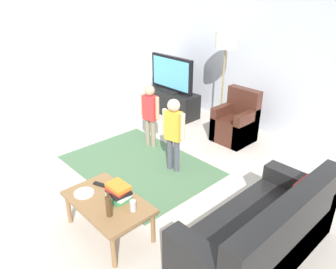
{
  "coord_description": "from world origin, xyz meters",
  "views": [
    {
      "loc": [
        2.91,
        -2.12,
        2.55
      ],
      "look_at": [
        0.0,
        0.6,
        0.65
      ],
      "focal_mm": 34.71,
      "sensor_mm": 36.0,
      "label": 1
    }
  ],
  "objects_px": {
    "child_near_tv": "(150,110)",
    "bottle": "(109,206)",
    "plate": "(84,193)",
    "book_stack": "(119,192)",
    "armchair": "(236,124)",
    "tv_remote": "(100,184)",
    "tv_stand": "(172,103)",
    "soda_can": "(133,206)",
    "child_center": "(173,129)",
    "floor_lamp": "(226,45)",
    "couch": "(264,237)",
    "tv": "(172,74)",
    "coffee_table": "(108,204)"
  },
  "relations": [
    {
      "from": "tv_stand",
      "to": "child_near_tv",
      "type": "relative_size",
      "value": 1.13
    },
    {
      "from": "couch",
      "to": "child_center",
      "type": "xyz_separation_m",
      "value": [
        -1.85,
        0.54,
        0.37
      ]
    },
    {
      "from": "plate",
      "to": "tv",
      "type": "bearing_deg",
      "value": 120.74
    },
    {
      "from": "coffee_table",
      "to": "soda_can",
      "type": "bearing_deg",
      "value": 17.35
    },
    {
      "from": "couch",
      "to": "floor_lamp",
      "type": "bearing_deg",
      "value": 136.19
    },
    {
      "from": "tv_remote",
      "to": "plate",
      "type": "bearing_deg",
      "value": -105.68
    },
    {
      "from": "tv",
      "to": "tv_remote",
      "type": "height_order",
      "value": "tv"
    },
    {
      "from": "tv",
      "to": "child_center",
      "type": "relative_size",
      "value": 1.0
    },
    {
      "from": "floor_lamp",
      "to": "coffee_table",
      "type": "height_order",
      "value": "floor_lamp"
    },
    {
      "from": "child_near_tv",
      "to": "coffee_table",
      "type": "height_order",
      "value": "child_near_tv"
    },
    {
      "from": "armchair",
      "to": "soda_can",
      "type": "relative_size",
      "value": 7.5
    },
    {
      "from": "child_near_tv",
      "to": "plate",
      "type": "distance_m",
      "value": 2.08
    },
    {
      "from": "coffee_table",
      "to": "book_stack",
      "type": "relative_size",
      "value": 3.63
    },
    {
      "from": "bottle",
      "to": "tv_stand",
      "type": "bearing_deg",
      "value": 126.97
    },
    {
      "from": "child_near_tv",
      "to": "book_stack",
      "type": "distance_m",
      "value": 2.08
    },
    {
      "from": "couch",
      "to": "tv_stand",
      "type": "bearing_deg",
      "value": 149.15
    },
    {
      "from": "child_near_tv",
      "to": "armchair",
      "type": "bearing_deg",
      "value": 55.64
    },
    {
      "from": "child_near_tv",
      "to": "bottle",
      "type": "distance_m",
      "value": 2.36
    },
    {
      "from": "tv_stand",
      "to": "soda_can",
      "type": "relative_size",
      "value": 10.0
    },
    {
      "from": "armchair",
      "to": "book_stack",
      "type": "relative_size",
      "value": 3.27
    },
    {
      "from": "coffee_table",
      "to": "book_stack",
      "type": "distance_m",
      "value": 0.18
    },
    {
      "from": "tv",
      "to": "tv_remote",
      "type": "distance_m",
      "value": 3.39
    },
    {
      "from": "tv_stand",
      "to": "plate",
      "type": "height_order",
      "value": "tv_stand"
    },
    {
      "from": "coffee_table",
      "to": "soda_can",
      "type": "distance_m",
      "value": 0.35
    },
    {
      "from": "bottle",
      "to": "couch",
      "type": "bearing_deg",
      "value": 41.07
    },
    {
      "from": "bottle",
      "to": "floor_lamp",
      "type": "bearing_deg",
      "value": 109.85
    },
    {
      "from": "couch",
      "to": "plate",
      "type": "xyz_separation_m",
      "value": [
        -1.66,
        -1.01,
        0.14
      ]
    },
    {
      "from": "tv",
      "to": "coffee_table",
      "type": "xyz_separation_m",
      "value": [
        2.1,
        -2.94,
        -0.48
      ]
    },
    {
      "from": "floor_lamp",
      "to": "child_near_tv",
      "type": "relative_size",
      "value": 1.68
    },
    {
      "from": "child_center",
      "to": "book_stack",
      "type": "xyz_separation_m",
      "value": [
        0.52,
        -1.32,
        -0.16
      ]
    },
    {
      "from": "floor_lamp",
      "to": "soda_can",
      "type": "distance_m",
      "value": 3.44
    },
    {
      "from": "child_near_tv",
      "to": "bottle",
      "type": "relative_size",
      "value": 3.75
    },
    {
      "from": "plate",
      "to": "floor_lamp",
      "type": "bearing_deg",
      "value": 101.67
    },
    {
      "from": "tv_remote",
      "to": "couch",
      "type": "bearing_deg",
      "value": 4.2
    },
    {
      "from": "tv",
      "to": "bottle",
      "type": "relative_size",
      "value": 3.89
    },
    {
      "from": "armchair",
      "to": "book_stack",
      "type": "distance_m",
      "value": 2.86
    },
    {
      "from": "tv",
      "to": "child_center",
      "type": "xyz_separation_m",
      "value": [
        1.63,
        -1.51,
        -0.19
      ]
    },
    {
      "from": "plate",
      "to": "book_stack",
      "type": "bearing_deg",
      "value": 35.13
    },
    {
      "from": "armchair",
      "to": "coffee_table",
      "type": "xyz_separation_m",
      "value": [
        0.45,
        -2.92,
        0.07
      ]
    },
    {
      "from": "tv",
      "to": "child_center",
      "type": "bearing_deg",
      "value": -42.85
    },
    {
      "from": "soda_can",
      "to": "plate",
      "type": "height_order",
      "value": "soda_can"
    },
    {
      "from": "tv_remote",
      "to": "plate",
      "type": "xyz_separation_m",
      "value": [
        0.02,
        -0.22,
        -0.0
      ]
    },
    {
      "from": "floor_lamp",
      "to": "soda_can",
      "type": "relative_size",
      "value": 14.83
    },
    {
      "from": "armchair",
      "to": "plate",
      "type": "height_order",
      "value": "armchair"
    },
    {
      "from": "tv_stand",
      "to": "tv",
      "type": "xyz_separation_m",
      "value": [
        0.0,
        -0.02,
        0.6
      ]
    },
    {
      "from": "coffee_table",
      "to": "couch",
      "type": "bearing_deg",
      "value": 32.81
    },
    {
      "from": "armchair",
      "to": "bottle",
      "type": "xyz_separation_m",
      "value": [
        0.67,
        -3.04,
        0.24
      ]
    },
    {
      "from": "plate",
      "to": "soda_can",
      "type": "bearing_deg",
      "value": 20.14
    },
    {
      "from": "floor_lamp",
      "to": "soda_can",
      "type": "height_order",
      "value": "floor_lamp"
    },
    {
      "from": "armchair",
      "to": "bottle",
      "type": "distance_m",
      "value": 3.13
    }
  ]
}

